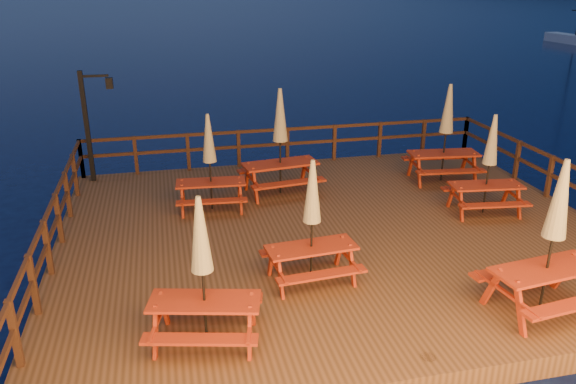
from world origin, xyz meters
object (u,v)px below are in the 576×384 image
object	(u,v)px
picnic_table_2	(210,161)
picnic_table_1	(312,220)
picnic_table_0	(446,132)
lamp_post	(92,116)

from	to	relation	value
picnic_table_2	picnic_table_1	bearing A→B (deg)	-64.92
picnic_table_0	lamp_post	bearing A→B (deg)	173.42
picnic_table_0	picnic_table_1	bearing A→B (deg)	-131.30
picnic_table_0	picnic_table_2	world-z (taller)	picnic_table_0
lamp_post	picnic_table_1	distance (m)	7.88
lamp_post	picnic_table_2	bearing A→B (deg)	-44.27
picnic_table_0	picnic_table_2	distance (m)	6.40
picnic_table_0	picnic_table_1	xyz separation A→B (m)	(-4.92, -4.47, -0.16)
picnic_table_1	picnic_table_2	size ratio (longest dim) A/B	1.00
picnic_table_2	lamp_post	bearing A→B (deg)	140.14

